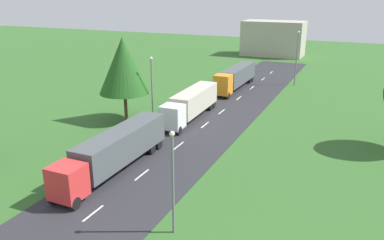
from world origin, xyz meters
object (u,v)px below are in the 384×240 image
object	(u,v)px
truck_third	(191,103)
tree_pine	(123,66)
lamppost_fourth	(297,56)
truck_fourth	(236,76)
truck_second	(115,149)
distant_building	(273,38)
lamppost_second	(173,178)
lamppost_third	(152,87)

from	to	relation	value
truck_third	tree_pine	distance (m)	9.64
lamppost_fourth	truck_fourth	bearing A→B (deg)	-141.63
truck_second	distant_building	distance (m)	72.22
truck_fourth	lamppost_second	distance (m)	41.85
truck_second	lamppost_third	distance (m)	14.26
lamppost_third	truck_second	bearing A→B (deg)	-74.19
truck_fourth	lamppost_fourth	xyz separation A→B (m)	(8.58, 6.79, 3.01)
truck_second	distant_building	xyz separation A→B (m)	(-2.31, 72.15, 2.16)
lamppost_second	lamppost_fourth	distance (m)	47.64
truck_third	lamppost_fourth	world-z (taller)	lamppost_fourth
truck_third	tree_pine	xyz separation A→B (m)	(-7.28, -3.95, 4.94)
truck_second	lamppost_second	distance (m)	11.32
tree_pine	distant_building	bearing A→B (deg)	85.18
lamppost_third	tree_pine	xyz separation A→B (m)	(-3.49, -0.72, 2.44)
truck_second	lamppost_second	xyz separation A→B (m)	(9.09, -6.43, 2.05)
lamppost_fourth	distant_building	xyz separation A→B (m)	(-11.06, 30.95, -0.86)
lamppost_fourth	tree_pine	size ratio (longest dim) A/B	0.89
truck_second	lamppost_fourth	bearing A→B (deg)	78.02
lamppost_second	lamppost_fourth	xyz separation A→B (m)	(-0.34, 47.63, 0.97)
lamppost_third	tree_pine	distance (m)	4.32
lamppost_fourth	distant_building	size ratio (longest dim) A/B	0.62
truck_second	lamppost_second	world-z (taller)	lamppost_second
truck_second	distant_building	size ratio (longest dim) A/B	0.97
truck_second	tree_pine	xyz separation A→B (m)	(-7.32, 12.79, 4.92)
truck_fourth	distant_building	size ratio (longest dim) A/B	0.98
truck_fourth	distant_building	xyz separation A→B (m)	(-2.48, 37.74, 2.16)
lamppost_second	truck_third	bearing A→B (deg)	111.49
truck_third	tree_pine	world-z (taller)	tree_pine
truck_second	truck_fourth	world-z (taller)	truck_second
truck_third	lamppost_third	world-z (taller)	lamppost_third
lamppost_fourth	lamppost_third	bearing A→B (deg)	-114.42
distant_building	truck_fourth	bearing A→B (deg)	-86.24
truck_second	lamppost_third	bearing A→B (deg)	105.81
lamppost_third	distant_building	distance (m)	58.66
truck_fourth	tree_pine	distance (m)	23.40
truck_third	lamppost_second	world-z (taller)	lamppost_second
lamppost_second	tree_pine	xyz separation A→B (m)	(-16.40, 19.22, 2.87)
lamppost_second	lamppost_fourth	world-z (taller)	lamppost_fourth
truck_fourth	lamppost_second	bearing A→B (deg)	-77.68
lamppost_third	tree_pine	world-z (taller)	tree_pine
lamppost_fourth	distant_building	world-z (taller)	lamppost_fourth
truck_second	lamppost_third	world-z (taller)	lamppost_third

